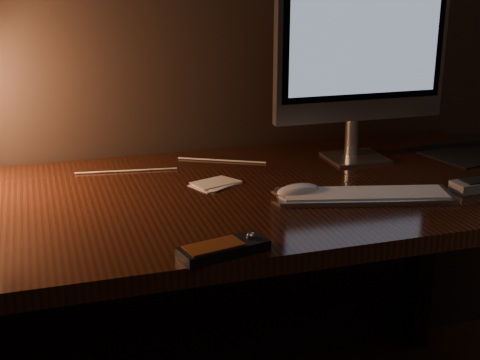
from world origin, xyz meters
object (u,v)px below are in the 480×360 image
object	(u,v)px
keyboard	(365,195)
media_remote	(224,248)
desk	(228,230)
monitor	(362,50)
mouse	(298,192)

from	to	relation	value
keyboard	media_remote	distance (m)	0.44
desk	keyboard	bearing A→B (deg)	-37.90
media_remote	keyboard	bearing A→B (deg)	13.93
desk	keyboard	xyz separation A→B (m)	(0.27, -0.21, 0.14)
keyboard	monitor	bearing A→B (deg)	80.99
desk	mouse	world-z (taller)	mouse
monitor	mouse	xyz separation A→B (m)	(-0.27, -0.24, -0.29)
desk	mouse	distance (m)	0.24
monitor	desk	bearing A→B (deg)	-166.99
mouse	media_remote	size ratio (longest dim) A/B	0.60
media_remote	mouse	bearing A→B (deg)	32.52
keyboard	mouse	size ratio (longest dim) A/B	3.70
monitor	mouse	size ratio (longest dim) A/B	4.66
keyboard	media_remote	xyz separation A→B (m)	(-0.40, -0.20, 0.00)
keyboard	media_remote	world-z (taller)	media_remote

